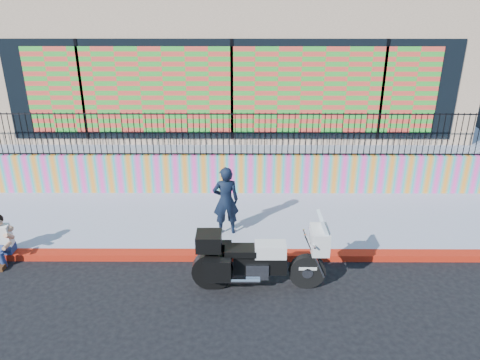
{
  "coord_description": "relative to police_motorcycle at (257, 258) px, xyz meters",
  "views": [
    {
      "loc": [
        0.28,
        -8.86,
        5.61
      ],
      "look_at": [
        0.24,
        1.2,
        1.37
      ],
      "focal_mm": 35.0,
      "sensor_mm": 36.0,
      "label": 1
    }
  ],
  "objects": [
    {
      "name": "storefront_building",
      "position": [
        -0.59,
        9.18,
        2.57
      ],
      "size": [
        14.0,
        8.06,
        4.0
      ],
      "color": "tan",
      "rests_on": "elevated_platform"
    },
    {
      "name": "ground",
      "position": [
        -0.59,
        1.05,
        -0.68
      ],
      "size": [
        90.0,
        90.0,
        0.0
      ],
      "primitive_type": "plane",
      "color": "black",
      "rests_on": "ground"
    },
    {
      "name": "mural_wall",
      "position": [
        -0.59,
        4.3,
        0.02
      ],
      "size": [
        16.0,
        0.2,
        1.1
      ],
      "primitive_type": "cube",
      "color": "#FC42AD",
      "rests_on": "sidewalk"
    },
    {
      "name": "red_curb",
      "position": [
        -0.59,
        1.05,
        -0.6
      ],
      "size": [
        16.0,
        0.3,
        0.15
      ],
      "primitive_type": "cube",
      "color": "#9D0B0B",
      "rests_on": "ground"
    },
    {
      "name": "police_officer",
      "position": [
        -0.68,
        1.95,
        0.3
      ],
      "size": [
        0.65,
        0.47,
        1.66
      ],
      "primitive_type": "imported",
      "rotation": [
        0.0,
        0.0,
        3.27
      ],
      "color": "black",
      "rests_on": "sidewalk"
    },
    {
      "name": "seated_man",
      "position": [
        -5.5,
        0.86,
        -0.23
      ],
      "size": [
        0.54,
        0.71,
        1.06
      ],
      "color": "navy",
      "rests_on": "ground"
    },
    {
      "name": "elevated_platform",
      "position": [
        -0.59,
        9.4,
        -0.05
      ],
      "size": [
        16.0,
        10.0,
        1.25
      ],
      "primitive_type": "cube",
      "color": "#989EB6",
      "rests_on": "ground"
    },
    {
      "name": "metal_fence",
      "position": [
        -0.59,
        4.3,
        1.17
      ],
      "size": [
        15.8,
        0.04,
        1.2
      ],
      "primitive_type": null,
      "color": "black",
      "rests_on": "mural_wall"
    },
    {
      "name": "sidewalk",
      "position": [
        -0.59,
        2.7,
        -0.6
      ],
      "size": [
        16.0,
        3.0,
        0.15
      ],
      "primitive_type": "cube",
      "color": "#989EB6",
      "rests_on": "ground"
    },
    {
      "name": "police_motorcycle",
      "position": [
        0.0,
        0.0,
        0.0
      ],
      "size": [
        2.6,
        0.86,
        1.62
      ],
      "color": "black",
      "rests_on": "ground"
    }
  ]
}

